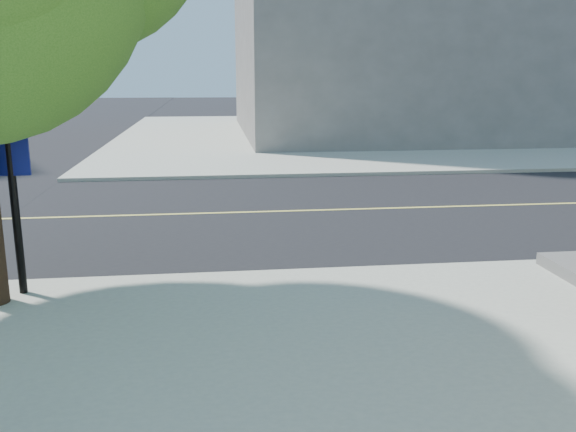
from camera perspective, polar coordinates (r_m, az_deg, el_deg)
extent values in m
cube|color=black|center=(14.18, -20.68, -0.15)|extent=(140.00, 9.00, 0.01)
cube|color=#A8AA9A|center=(32.21, 11.35, 7.55)|extent=(29.00, 25.00, 0.12)
cylinder|color=black|center=(8.82, -24.32, 5.02)|extent=(0.11, 0.11, 3.74)
cube|color=white|center=(8.75, -24.32, 7.90)|extent=(0.49, 0.04, 0.18)
cube|color=navy|center=(8.79, -24.05, 5.02)|extent=(0.40, 0.04, 0.49)
imported|color=black|center=(8.76, -25.05, 12.52)|extent=(0.15, 0.18, 0.89)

